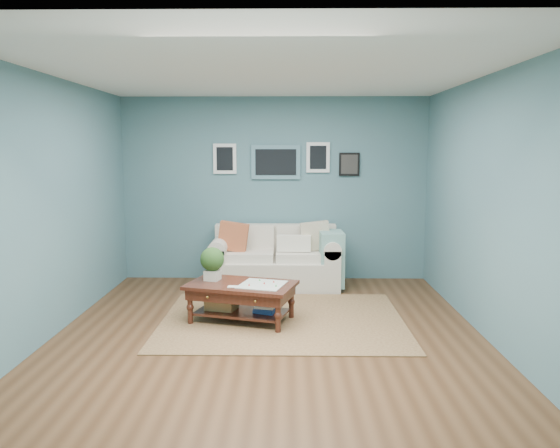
{
  "coord_description": "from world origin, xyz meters",
  "views": [
    {
      "loc": [
        0.21,
        -5.58,
        1.95
      ],
      "look_at": [
        0.1,
        1.0,
        1.04
      ],
      "focal_mm": 35.0,
      "sensor_mm": 36.0,
      "label": 1
    }
  ],
  "objects": [
    {
      "name": "room_shell",
      "position": [
        0.0,
        0.06,
        1.36
      ],
      "size": [
        5.0,
        5.02,
        2.7
      ],
      "color": "brown",
      "rests_on": "ground"
    },
    {
      "name": "area_rug",
      "position": [
        0.14,
        0.44,
        0.01
      ],
      "size": [
        2.74,
        2.19,
        0.01
      ],
      "primitive_type": "cube",
      "color": "brown",
      "rests_on": "ground"
    },
    {
      "name": "coffee_table",
      "position": [
        -0.38,
        0.43,
        0.37
      ],
      "size": [
        1.32,
        0.98,
        0.83
      ],
      "rotation": [
        0.0,
        0.0,
        -0.28
      ],
      "color": "black",
      "rests_on": "ground"
    },
    {
      "name": "loveseat",
      "position": [
        0.1,
        2.02,
        0.39
      ],
      "size": [
        1.85,
        0.84,
        0.95
      ],
      "color": "beige",
      "rests_on": "ground"
    }
  ]
}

